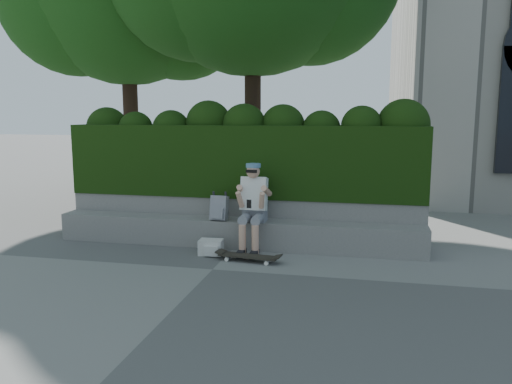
% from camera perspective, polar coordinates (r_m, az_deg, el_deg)
% --- Properties ---
extents(ground, '(80.00, 80.00, 0.00)m').
position_cam_1_polar(ground, '(7.03, -4.99, -8.81)').
color(ground, slate).
rests_on(ground, ground).
extents(bench_ledge, '(6.00, 0.45, 0.45)m').
position_cam_1_polar(bench_ledge, '(8.13, -2.39, -4.70)').
color(bench_ledge, gray).
rests_on(bench_ledge, ground).
extents(planter_wall, '(6.00, 0.50, 0.75)m').
position_cam_1_polar(planter_wall, '(8.54, -1.59, -2.99)').
color(planter_wall, gray).
rests_on(planter_wall, ground).
extents(hedge, '(6.00, 1.00, 1.20)m').
position_cam_1_polar(hedge, '(8.61, -1.26, 3.67)').
color(hedge, black).
rests_on(hedge, planter_wall).
extents(person, '(0.40, 0.76, 1.38)m').
position_cam_1_polar(person, '(7.77, -0.32, -1.35)').
color(person, slate).
rests_on(person, ground).
extents(skateboard, '(0.89, 0.32, 0.09)m').
position_cam_1_polar(skateboard, '(7.34, -0.87, -7.38)').
color(skateboard, black).
rests_on(skateboard, ground).
extents(backpack_plaid, '(0.28, 0.16, 0.39)m').
position_cam_1_polar(backpack_plaid, '(8.01, -4.23, -1.83)').
color(backpack_plaid, '#A5A5AA').
rests_on(backpack_plaid, bench_ledge).
extents(backpack_ground, '(0.37, 0.28, 0.23)m').
position_cam_1_polar(backpack_ground, '(7.72, -5.17, -6.29)').
color(backpack_ground, silver).
rests_on(backpack_ground, ground).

